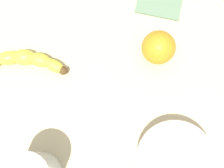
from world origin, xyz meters
TOP-DOWN VIEW (x-y plane):
  - wooden_tabletop at (0.00, 0.00)cm, footprint 120.00×120.00cm
  - banana at (13.78, -11.68)cm, footprint 19.40×9.80cm
  - ceramic_bowl at (-11.24, 19.49)cm, footprint 16.40×16.40cm
  - orange_fruit at (-16.24, -4.67)cm, footprint 7.71×7.71cm

SIDE VIEW (x-z plane):
  - wooden_tabletop at x=0.00cm, z-range 0.00..3.00cm
  - banana at x=13.78cm, z-range 3.00..6.71cm
  - ceramic_bowl at x=-11.24cm, z-range 3.49..8.92cm
  - orange_fruit at x=-16.24cm, z-range 3.00..10.71cm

